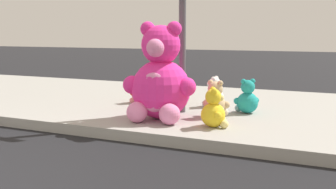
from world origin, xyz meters
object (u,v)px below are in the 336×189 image
(plush_pink_large, at_px, (160,81))
(plush_tan, at_px, (216,102))
(sign_pole, at_px, (182,2))
(plush_teal, at_px, (247,99))
(plush_white, at_px, (214,94))
(plush_red, at_px, (140,92))
(plush_brown, at_px, (173,88))
(plush_yellow, at_px, (214,111))

(plush_pink_large, distance_m, plush_tan, 0.89)
(sign_pole, distance_m, plush_pink_large, 1.29)
(plush_tan, distance_m, plush_teal, 0.61)
(sign_pole, height_order, plush_tan, sign_pole)
(plush_pink_large, bearing_deg, plush_tan, 31.97)
(plush_white, bearing_deg, plush_red, -171.39)
(plush_pink_large, distance_m, plush_teal, 1.44)
(sign_pole, distance_m, plush_brown, 1.70)
(plush_pink_large, bearing_deg, plush_teal, 41.10)
(plush_white, bearing_deg, plush_yellow, -72.65)
(plush_white, height_order, plush_red, plush_white)
(plush_brown, relative_size, plush_red, 1.34)
(plush_tan, distance_m, plush_yellow, 0.62)
(plush_white, relative_size, plush_red, 1.07)
(plush_white, bearing_deg, plush_teal, -26.16)
(plush_tan, height_order, plush_yellow, plush_tan)
(sign_pole, xyz_separation_m, plush_teal, (0.95, 0.33, -1.48))
(plush_white, bearing_deg, plush_brown, 170.62)
(plush_pink_large, xyz_separation_m, plush_white, (0.42, 1.23, -0.35))
(plush_white, bearing_deg, plush_tan, -71.10)
(plush_pink_large, height_order, plush_white, plush_pink_large)
(plush_white, height_order, plush_yellow, plush_yellow)
(plush_yellow, bearing_deg, plush_teal, 79.63)
(plush_brown, distance_m, plush_red, 0.61)
(sign_pole, relative_size, plush_teal, 5.96)
(plush_brown, relative_size, plush_white, 1.25)
(plush_yellow, height_order, plush_teal, plush_teal)
(plush_tan, xyz_separation_m, plush_red, (-1.58, 0.60, -0.03))
(sign_pole, height_order, plush_teal, sign_pole)
(plush_brown, height_order, plush_teal, plush_brown)
(plush_red, distance_m, plush_yellow, 2.11)
(plush_brown, bearing_deg, plush_red, -147.12)
(plush_white, height_order, plush_teal, plush_teal)
(plush_red, relative_size, plush_teal, 0.90)
(sign_pole, bearing_deg, plush_teal, 19.16)
(plush_yellow, bearing_deg, plush_white, 107.35)
(sign_pole, bearing_deg, plush_tan, -14.73)
(plush_pink_large, bearing_deg, plush_red, 130.39)
(plush_white, distance_m, plush_yellow, 1.46)
(sign_pole, height_order, plush_white, sign_pole)
(plush_red, bearing_deg, plush_pink_large, -49.61)
(plush_red, bearing_deg, plush_teal, -3.36)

